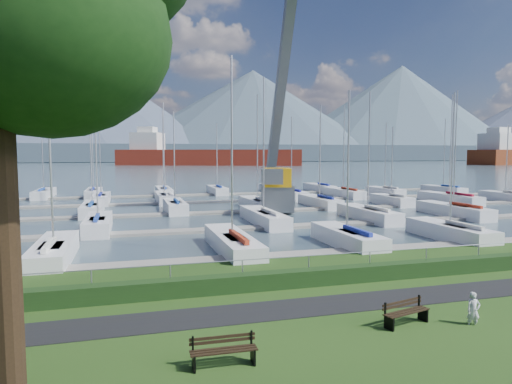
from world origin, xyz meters
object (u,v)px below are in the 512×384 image
object	(u,v)px
bench_left	(223,351)
tree	(22,6)
bench_right	(406,312)
crane	(278,157)
person	(474,306)

from	to	relation	value
bench_left	tree	distance (m)	9.89
bench_right	bench_left	bearing A→B (deg)	176.74
bench_right	tree	xyz separation A→B (m)	(-11.07, -0.66, 8.71)
bench_left	bench_right	distance (m)	6.53
tree	bench_left	bearing A→B (deg)	-7.15
tree	crane	world-z (taller)	crane
crane	bench_right	bearing A→B (deg)	-85.50
bench_right	person	world-z (taller)	person
bench_left	person	xyz separation A→B (m)	(8.57, 0.63, 0.21)
bench_right	crane	size ratio (longest dim) A/B	0.08
tree	person	bearing A→B (deg)	0.18
bench_left	tree	world-z (taller)	tree
bench_left	tree	size ratio (longest dim) A/B	0.13
person	tree	bearing A→B (deg)	-169.27
crane	tree	bearing A→B (deg)	-102.66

